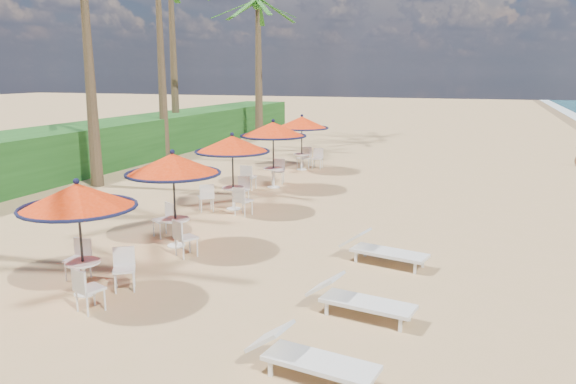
% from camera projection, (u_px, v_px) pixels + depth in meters
% --- Properties ---
extents(ground, '(160.00, 160.00, 0.00)m').
position_uv_depth(ground, '(339.00, 339.00, 8.40)').
color(ground, tan).
rests_on(ground, ground).
extents(scrub_hedge, '(3.00, 40.00, 1.80)m').
position_uv_depth(scrub_hedge, '(84.00, 148.00, 22.75)').
color(scrub_hedge, '#194716').
rests_on(scrub_hedge, ground).
extents(station_0, '(2.04, 2.04, 2.12)m').
position_uv_depth(station_0, '(81.00, 210.00, 9.78)').
color(station_0, black).
rests_on(station_0, ground).
extents(station_1, '(2.15, 2.15, 2.24)m').
position_uv_depth(station_1, '(173.00, 173.00, 12.52)').
color(station_1, black).
rests_on(station_1, ground).
extents(station_2, '(2.15, 2.15, 2.24)m').
position_uv_depth(station_2, '(232.00, 153.00, 15.97)').
color(station_2, black).
rests_on(station_2, ground).
extents(station_3, '(2.27, 2.27, 2.36)m').
position_uv_depth(station_3, '(272.00, 135.00, 19.03)').
color(station_3, black).
rests_on(station_3, ground).
extents(station_4, '(2.17, 2.17, 2.26)m').
position_uv_depth(station_4, '(303.00, 129.00, 22.64)').
color(station_4, black).
rests_on(station_4, ground).
extents(lounger_near, '(1.82, 0.82, 0.63)m').
position_uv_depth(lounger_near, '(308.00, 356.00, 7.30)').
color(lounger_near, silver).
rests_on(lounger_near, ground).
extents(lounger_mid, '(1.84, 0.84, 0.64)m').
position_uv_depth(lounger_mid, '(357.00, 298.00, 9.15)').
color(lounger_mid, silver).
rests_on(lounger_mid, ground).
extents(lounger_far, '(1.91, 0.97, 0.65)m').
position_uv_depth(lounger_far, '(381.00, 249.00, 11.67)').
color(lounger_far, silver).
rests_on(lounger_far, ground).
extents(palm_6, '(5.00, 5.00, 7.87)m').
position_uv_depth(palm_6, '(257.00, 13.00, 31.60)').
color(palm_6, brown).
rests_on(palm_6, ground).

